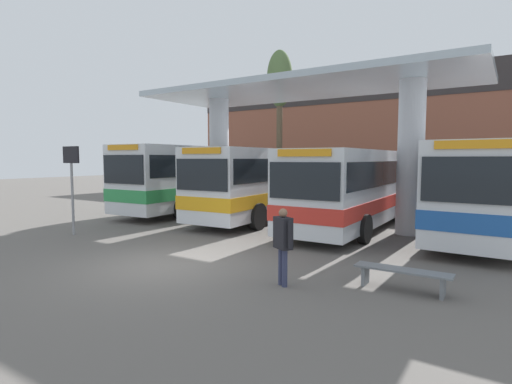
% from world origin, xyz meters
% --- Properties ---
extents(ground_plane, '(100.00, 100.00, 0.00)m').
position_xyz_m(ground_plane, '(0.00, 0.00, 0.00)').
color(ground_plane, '#605B56').
extents(townhouse_backdrop, '(40.00, 0.58, 9.89)m').
position_xyz_m(townhouse_backdrop, '(0.00, 26.04, 5.77)').
color(townhouse_backdrop, brown).
rests_on(townhouse_backdrop, ground_plane).
extents(station_canopy, '(13.75, 5.27, 5.81)m').
position_xyz_m(station_canopy, '(0.00, 7.81, 4.66)').
color(station_canopy, silver).
rests_on(station_canopy, ground_plane).
extents(transit_bus_left_bay, '(3.16, 11.53, 3.37)m').
position_xyz_m(transit_bus_left_bay, '(-6.47, 9.34, 1.88)').
color(transit_bus_left_bay, silver).
rests_on(transit_bus_left_bay, ground_plane).
extents(transit_bus_center_bay, '(3.05, 10.24, 3.18)m').
position_xyz_m(transit_bus_center_bay, '(-2.08, 8.58, 1.78)').
color(transit_bus_center_bay, silver).
rests_on(transit_bus_center_bay, ground_plane).
extents(transit_bus_right_bay, '(2.83, 10.79, 3.08)m').
position_xyz_m(transit_bus_right_bay, '(2.26, 8.62, 1.72)').
color(transit_bus_right_bay, silver).
rests_on(transit_bus_right_bay, ground_plane).
extents(transit_bus_far_right_bay, '(3.01, 10.25, 3.26)m').
position_xyz_m(transit_bus_far_right_bay, '(6.77, 8.98, 1.81)').
color(transit_bus_far_right_bay, silver).
rests_on(transit_bus_far_right_bay, ground_plane).
extents(waiting_bench_near_pillar, '(1.95, 0.44, 0.46)m').
position_xyz_m(waiting_bench_near_pillar, '(5.67, 1.17, 0.35)').
color(waiting_bench_near_pillar, slate).
rests_on(waiting_bench_near_pillar, ground_plane).
extents(info_sign_platform, '(0.90, 0.09, 3.20)m').
position_xyz_m(info_sign_platform, '(-5.83, 1.09, 2.27)').
color(info_sign_platform, gray).
rests_on(info_sign_platform, ground_plane).
extents(pedestrian_waiting, '(0.59, 0.44, 1.70)m').
position_xyz_m(pedestrian_waiting, '(3.41, 0.11, 1.04)').
color(pedestrian_waiting, '#333856').
rests_on(pedestrian_waiting, ground_plane).
extents(poplar_tree_behind_left, '(1.86, 1.86, 10.58)m').
position_xyz_m(poplar_tree_behind_left, '(-7.03, 18.33, 8.11)').
color(poplar_tree_behind_left, brown).
rests_on(poplar_tree_behind_left, ground_plane).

